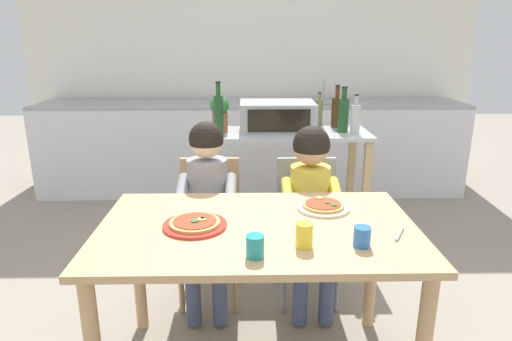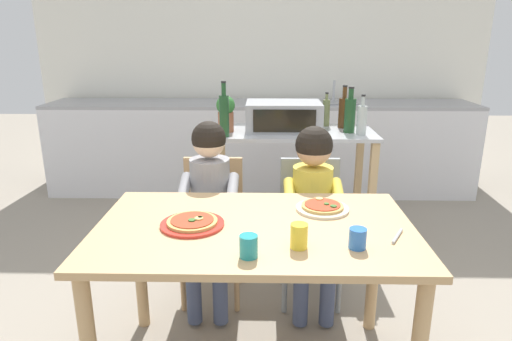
{
  "view_description": "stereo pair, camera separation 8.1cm",
  "coord_description": "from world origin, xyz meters",
  "px_view_note": "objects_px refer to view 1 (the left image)",
  "views": [
    {
      "loc": [
        -0.04,
        -1.72,
        1.5
      ],
      "look_at": [
        0.0,
        0.3,
        0.89
      ],
      "focal_mm": 31.4,
      "sensor_mm": 36.0,
      "label": 1
    },
    {
      "loc": [
        0.04,
        -1.72,
        1.5
      ],
      "look_at": [
        0.0,
        0.3,
        0.89
      ],
      "focal_mm": 31.4,
      "sensor_mm": 36.0,
      "label": 2
    }
  ],
  "objects_px": {
    "bottle_clear_vinegar": "(219,114)",
    "dining_table": "(257,248)",
    "child_in_yellow_shirt": "(311,194)",
    "pizza_plate_cream": "(323,206)",
    "bottle_brown_beer": "(319,112)",
    "drinking_cup_yellow": "(304,235)",
    "toaster_oven": "(277,116)",
    "bottle_dark_olive_oil": "(337,111)",
    "pizza_plate_red_rimmed": "(195,224)",
    "child_in_grey_shirt": "(207,195)",
    "dining_chair_right": "(307,219)",
    "drinking_cup_blue": "(362,237)",
    "potted_herb_plant": "(220,112)",
    "kitchen_island_cart": "(286,169)",
    "dining_chair_left": "(210,219)",
    "drinking_cup_teal": "(255,246)",
    "bottle_tall_green_wine": "(343,113)",
    "serving_spoon": "(400,233)",
    "bottle_slim_sauce": "(355,119)"
  },
  "relations": [
    {
      "from": "drinking_cup_teal",
      "to": "bottle_brown_beer",
      "type": "bearing_deg",
      "value": 74.46
    },
    {
      "from": "pizza_plate_red_rimmed",
      "to": "drinking_cup_blue",
      "type": "height_order",
      "value": "drinking_cup_blue"
    },
    {
      "from": "dining_table",
      "to": "pizza_plate_cream",
      "type": "xyz_separation_m",
      "value": [
        0.31,
        0.18,
        0.12
      ]
    },
    {
      "from": "child_in_grey_shirt",
      "to": "pizza_plate_cream",
      "type": "distance_m",
      "value": 0.68
    },
    {
      "from": "bottle_brown_beer",
      "to": "child_in_grey_shirt",
      "type": "height_order",
      "value": "bottle_brown_beer"
    },
    {
      "from": "child_in_yellow_shirt",
      "to": "serving_spoon",
      "type": "height_order",
      "value": "child_in_yellow_shirt"
    },
    {
      "from": "drinking_cup_teal",
      "to": "bottle_slim_sauce",
      "type": "bearing_deg",
      "value": 65.05
    },
    {
      "from": "pizza_plate_red_rimmed",
      "to": "drinking_cup_teal",
      "type": "bearing_deg",
      "value": -47.81
    },
    {
      "from": "bottle_tall_green_wine",
      "to": "pizza_plate_red_rimmed",
      "type": "height_order",
      "value": "bottle_tall_green_wine"
    },
    {
      "from": "toaster_oven",
      "to": "pizza_plate_red_rimmed",
      "type": "distance_m",
      "value": 1.46
    },
    {
      "from": "bottle_brown_beer",
      "to": "drinking_cup_yellow",
      "type": "bearing_deg",
      "value": -100.39
    },
    {
      "from": "bottle_dark_olive_oil",
      "to": "child_in_yellow_shirt",
      "type": "height_order",
      "value": "bottle_dark_olive_oil"
    },
    {
      "from": "child_in_grey_shirt",
      "to": "pizza_plate_red_rimmed",
      "type": "distance_m",
      "value": 0.57
    },
    {
      "from": "dining_table",
      "to": "drinking_cup_teal",
      "type": "distance_m",
      "value": 0.31
    },
    {
      "from": "bottle_clear_vinegar",
      "to": "drinking_cup_blue",
      "type": "bearing_deg",
      "value": -65.7
    },
    {
      "from": "pizza_plate_red_rimmed",
      "to": "bottle_slim_sauce",
      "type": "bearing_deg",
      "value": 52.55
    },
    {
      "from": "bottle_slim_sauce",
      "to": "child_in_yellow_shirt",
      "type": "bearing_deg",
      "value": -119.45
    },
    {
      "from": "kitchen_island_cart",
      "to": "dining_chair_left",
      "type": "xyz_separation_m",
      "value": [
        -0.5,
        -0.67,
        -0.1
      ]
    },
    {
      "from": "child_in_grey_shirt",
      "to": "drinking_cup_yellow",
      "type": "bearing_deg",
      "value": -60.41
    },
    {
      "from": "pizza_plate_red_rimmed",
      "to": "drinking_cup_yellow",
      "type": "bearing_deg",
      "value": -24.27
    },
    {
      "from": "potted_herb_plant",
      "to": "drinking_cup_yellow",
      "type": "bearing_deg",
      "value": -75.27
    },
    {
      "from": "toaster_oven",
      "to": "bottle_brown_beer",
      "type": "distance_m",
      "value": 0.36
    },
    {
      "from": "dining_chair_right",
      "to": "dining_table",
      "type": "bearing_deg",
      "value": -114.38
    },
    {
      "from": "dining_chair_right",
      "to": "pizza_plate_red_rimmed",
      "type": "distance_m",
      "value": 0.92
    },
    {
      "from": "dining_chair_right",
      "to": "drinking_cup_blue",
      "type": "distance_m",
      "value": 0.92
    },
    {
      "from": "pizza_plate_cream",
      "to": "dining_table",
      "type": "bearing_deg",
      "value": -149.19
    },
    {
      "from": "dining_chair_right",
      "to": "drinking_cup_blue",
      "type": "bearing_deg",
      "value": -84.54
    },
    {
      "from": "bottle_tall_green_wine",
      "to": "pizza_plate_cream",
      "type": "distance_m",
      "value": 1.19
    },
    {
      "from": "bottle_dark_olive_oil",
      "to": "pizza_plate_red_rimmed",
      "type": "distance_m",
      "value": 1.73
    },
    {
      "from": "child_in_yellow_shirt",
      "to": "pizza_plate_cream",
      "type": "bearing_deg",
      "value": -89.97
    },
    {
      "from": "dining_table",
      "to": "child_in_grey_shirt",
      "type": "distance_m",
      "value": 0.62
    },
    {
      "from": "bottle_tall_green_wine",
      "to": "bottle_clear_vinegar",
      "type": "bearing_deg",
      "value": -170.21
    },
    {
      "from": "bottle_tall_green_wine",
      "to": "pizza_plate_cream",
      "type": "xyz_separation_m",
      "value": [
        -0.31,
        -1.12,
        -0.24
      ]
    },
    {
      "from": "dining_chair_left",
      "to": "dining_chair_right",
      "type": "xyz_separation_m",
      "value": [
        0.57,
        -0.01,
        0.0
      ]
    },
    {
      "from": "potted_herb_plant",
      "to": "serving_spoon",
      "type": "distance_m",
      "value": 1.64
    },
    {
      "from": "bottle_tall_green_wine",
      "to": "dining_table",
      "type": "xyz_separation_m",
      "value": [
        -0.62,
        -1.3,
        -0.35
      ]
    },
    {
      "from": "dining_table",
      "to": "toaster_oven",
      "type": "bearing_deg",
      "value": 82.91
    },
    {
      "from": "pizza_plate_cream",
      "to": "serving_spoon",
      "type": "relative_size",
      "value": 1.72
    },
    {
      "from": "dining_table",
      "to": "pizza_plate_red_rimmed",
      "type": "xyz_separation_m",
      "value": [
        -0.26,
        -0.01,
        0.12
      ]
    },
    {
      "from": "potted_herb_plant",
      "to": "dining_table",
      "type": "bearing_deg",
      "value": -80.17
    },
    {
      "from": "drinking_cup_blue",
      "to": "bottle_dark_olive_oil",
      "type": "bearing_deg",
      "value": 82.61
    },
    {
      "from": "kitchen_island_cart",
      "to": "bottle_brown_beer",
      "type": "bearing_deg",
      "value": 35.7
    },
    {
      "from": "bottle_tall_green_wine",
      "to": "dining_chair_left",
      "type": "distance_m",
      "value": 1.19
    },
    {
      "from": "drinking_cup_teal",
      "to": "child_in_yellow_shirt",
      "type": "bearing_deg",
      "value": 68.95
    },
    {
      "from": "child_in_grey_shirt",
      "to": "drinking_cup_blue",
      "type": "height_order",
      "value": "child_in_grey_shirt"
    },
    {
      "from": "drinking_cup_teal",
      "to": "drinking_cup_blue",
      "type": "xyz_separation_m",
      "value": [
        0.4,
        0.08,
        -0.0
      ]
    },
    {
      "from": "drinking_cup_blue",
      "to": "potted_herb_plant",
      "type": "bearing_deg",
      "value": 112.15
    },
    {
      "from": "toaster_oven",
      "to": "child_in_grey_shirt",
      "type": "bearing_deg",
      "value": -118.01
    },
    {
      "from": "bottle_clear_vinegar",
      "to": "dining_table",
      "type": "height_order",
      "value": "bottle_clear_vinegar"
    },
    {
      "from": "child_in_yellow_shirt",
      "to": "drinking_cup_yellow",
      "type": "height_order",
      "value": "child_in_yellow_shirt"
    }
  ]
}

